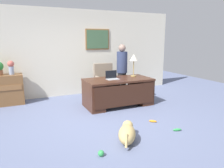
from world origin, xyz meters
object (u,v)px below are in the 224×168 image
object	(u,v)px
dog_lying	(127,133)
vase_with_flowers	(11,67)
desk_lamp	(134,59)
dog_toy_plush	(153,121)
dog_toy_bone	(177,130)
person_standing	(122,71)
dog_toy_ball	(101,153)
laptop	(112,77)
armchair	(105,82)
desk	(119,91)

from	to	relation	value
dog_lying	vase_with_flowers	world-z (taller)	vase_with_flowers
desk_lamp	dog_toy_plush	size ratio (longest dim) A/B	3.75
dog_toy_bone	vase_with_flowers	bearing A→B (deg)	130.94
person_standing	vase_with_flowers	bearing A→B (deg)	167.27
dog_lying	dog_toy_ball	world-z (taller)	dog_lying
person_standing	dog_toy_plush	size ratio (longest dim) A/B	9.72
dog_lying	laptop	xyz separation A→B (m)	(0.62, 1.99, 0.64)
laptop	desk_lamp	size ratio (longest dim) A/B	0.51
armchair	desk_lamp	distance (m)	1.20
dog_toy_bone	person_standing	bearing A→B (deg)	87.04
person_standing	dog_toy_plush	xyz separation A→B (m)	(-0.31, -2.09, -0.81)
desk	dog_toy_plush	bearing A→B (deg)	-84.15
desk_lamp	dog_toy_bone	xyz separation A→B (m)	(-0.25, -2.16, -1.21)
person_standing	dog_toy_ball	distance (m)	3.53
person_standing	desk_lamp	bearing A→B (deg)	-77.54
dog_lying	desk_lamp	bearing A→B (deg)	57.42
dog_toy_bone	dog_toy_plush	world-z (taller)	same
laptop	dog_toy_plush	size ratio (longest dim) A/B	1.91
person_standing	vase_with_flowers	world-z (taller)	person_standing
desk_lamp	vase_with_flowers	xyz separation A→B (m)	(-3.16, 1.19, -0.20)
person_standing	armchair	bearing A→B (deg)	155.07
desk	vase_with_flowers	distance (m)	3.00
desk	dog_lying	bearing A→B (deg)	-112.26
armchair	dog_toy_ball	world-z (taller)	armchair
armchair	person_standing	bearing A→B (deg)	-24.93
vase_with_flowers	dog_toy_ball	xyz separation A→B (m)	(1.19, -3.58, -0.99)
vase_with_flowers	dog_toy_plush	bearing A→B (deg)	-45.43
dog_lying	dog_toy_plush	size ratio (longest dim) A/B	3.97
person_standing	vase_with_flowers	size ratio (longest dim) A/B	4.33
armchair	dog_toy_plush	size ratio (longest dim) A/B	6.24
armchair	vase_with_flowers	xyz separation A→B (m)	(-2.58, 0.47, 0.57)
dog_toy_plush	dog_toy_ball	bearing A→B (deg)	-152.39
dog_toy_plush	desk_lamp	bearing A→B (deg)	75.09
person_standing	dog_lying	bearing A→B (deg)	-115.40
desk	dog_toy_bone	distance (m)	2.04
desk	dog_toy_plush	xyz separation A→B (m)	(0.14, -1.40, -0.38)
laptop	dog_toy_plush	distance (m)	1.67
dog_lying	desk_lamp	size ratio (longest dim) A/B	1.06
desk_lamp	person_standing	bearing A→B (deg)	102.46
desk	person_standing	world-z (taller)	person_standing
dog_lying	laptop	distance (m)	2.18
desk	person_standing	distance (m)	0.93
armchair	dog_toy_plush	world-z (taller)	armchair
laptop	vase_with_flowers	bearing A→B (deg)	151.10
laptop	desk_lamp	xyz separation A→B (m)	(0.74, 0.14, 0.44)
person_standing	dog_toy_ball	size ratio (longest dim) A/B	16.76
desk	laptop	distance (m)	0.43
armchair	desk_lamp	size ratio (longest dim) A/B	1.66
dog_toy_bone	dog_toy_plush	distance (m)	0.60
dog_lying	desk_lamp	xyz separation A→B (m)	(1.36, 2.13, 1.08)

